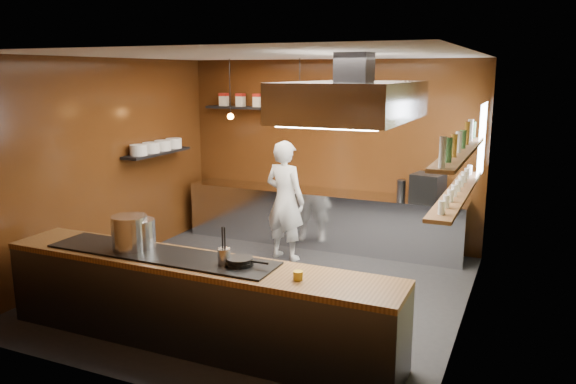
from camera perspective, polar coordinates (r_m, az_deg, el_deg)
The scene contains 26 objects.
floor at distance 7.47m, azimuth -2.57°, elevation -9.93°, with size 5.00×5.00×0.00m, color black.
back_wall at distance 9.32m, azimuth 4.21°, elevation 4.06°, with size 5.00×5.00×0.00m, color #3A1E0A.
left_wall at distance 8.45m, azimuth -18.06°, elevation 2.66°, with size 5.00×5.00×0.00m, color #3A1E0A.
right_wall at distance 6.35m, azimuth 17.93°, elevation -0.30°, with size 5.00×5.00×0.00m, color brown.
ceiling at distance 6.93m, azimuth -2.81°, elevation 13.74°, with size 5.00×5.00×0.00m, color silver.
window_pane at distance 7.97m, azimuth 19.11°, elevation 4.95°, with size 1.00×1.00×0.00m, color white.
prep_counter at distance 9.22m, azimuth 3.41°, elevation -2.68°, with size 4.60×0.65×0.90m, color silver.
pass_counter at distance 6.01m, azimuth -9.57°, elevation -10.92°, with size 4.40×0.72×0.94m.
tin_shelf at distance 9.46m, azimuth -1.21°, elevation 8.47°, with size 2.60×0.26×0.04m, color black.
plate_shelf at distance 9.10m, azimuth -13.14°, elevation 3.90°, with size 0.30×1.40×0.04m, color black.
bottle_shelf_upper at distance 6.59m, azimuth 17.07°, elevation 3.90°, with size 0.26×2.80×0.04m, color brown.
bottle_shelf_lower at distance 6.67m, azimuth 16.82°, elevation -0.10°, with size 0.26×2.80×0.04m, color brown.
extractor_hood at distance 6.07m, azimuth 6.68°, elevation 9.24°, with size 1.20×2.00×0.72m.
pendant_left at distance 9.11m, azimuth -5.87°, elevation 7.96°, with size 0.10×0.10×0.95m.
pendant_right at distance 8.58m, azimuth 1.18°, elevation 7.77°, with size 0.10×0.10×0.95m.
storage_tins at distance 9.39m, azimuth -0.37°, elevation 9.25°, with size 2.43×0.13×0.22m.
plate_stacks at distance 9.09m, azimuth -13.17°, elevation 4.52°, with size 0.26×1.16×0.16m.
bottles at distance 6.58m, azimuth 17.15°, elevation 5.10°, with size 0.06×2.66×0.24m.
wine_glasses at distance 6.66m, azimuth 16.87°, elevation 0.62°, with size 0.07×2.37×0.13m.
stockpot_large at distance 6.23m, azimuth -15.78°, elevation -3.98°, with size 0.38×0.38×0.37m, color silver.
stockpot_small at distance 6.26m, azimuth -14.81°, elevation -4.11°, with size 0.33×0.33×0.31m, color silver.
utensil_crock at distance 5.60m, azimuth -6.52°, elevation -6.52°, with size 0.13×0.13×0.16m, color silver.
frying_pan at distance 5.58m, azimuth -4.89°, elevation -7.03°, with size 0.45×0.28×0.07m.
butter_jar at distance 5.23m, azimuth 1.03°, elevation -8.48°, with size 0.09×0.09×0.08m, color gold.
espresso_machine at distance 8.57m, azimuth 14.01°, elevation 0.39°, with size 0.43×0.41×0.43m, color black.
chef at distance 8.43m, azimuth -0.30°, elevation -0.87°, with size 0.66×0.43×1.81m, color silver.
Camera 1 is at (3.10, -6.19, 2.80)m, focal length 35.00 mm.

